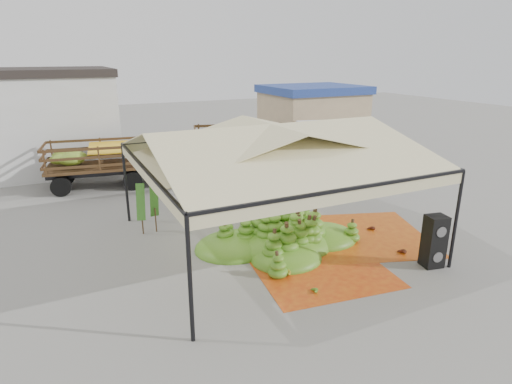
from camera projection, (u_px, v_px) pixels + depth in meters
name	position (u px, v px, depth m)	size (l,w,h in m)	color
ground	(270.00, 241.00, 14.63)	(90.00, 90.00, 0.00)	slate
canopy_tent	(271.00, 146.00, 13.62)	(8.10, 8.10, 4.00)	black
building_tan	(312.00, 116.00, 29.26)	(6.30, 5.30, 4.10)	tan
tarp_left	(320.00, 268.00, 12.74)	(3.77, 3.59, 0.01)	#CD6313
tarp_right	(366.00, 235.00, 15.11)	(3.97, 4.17, 0.01)	#C56112
banana_heap	(282.00, 226.00, 14.24)	(5.83, 4.79, 1.25)	#3A7819
hand_yellow_a	(284.00, 273.00, 12.26)	(0.51, 0.41, 0.23)	gold
hand_yellow_b	(299.00, 251.00, 13.63)	(0.48, 0.39, 0.22)	gold
hand_red_a	(401.00, 251.00, 13.63)	(0.45, 0.37, 0.21)	#542813
hand_red_b	(371.00, 228.00, 15.45)	(0.42, 0.35, 0.19)	#5F2815
hand_green	(312.00, 290.00, 11.43)	(0.38, 0.31, 0.17)	#397B19
hanging_bunches	(279.00, 174.00, 12.98)	(1.74, 0.24, 0.20)	#396F17
speaker_stack	(434.00, 241.00, 12.68)	(0.67, 0.61, 1.61)	black
banana_leaves	(150.00, 231.00, 15.49)	(0.96, 1.36, 3.70)	#34671B
vendor	(208.00, 180.00, 19.05)	(0.55, 0.36, 1.51)	gray
truck_left	(125.00, 157.00, 20.54)	(6.76, 3.14, 2.24)	#4C3519
truck_right	(275.00, 144.00, 22.41)	(8.04, 4.55, 2.62)	#462D17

